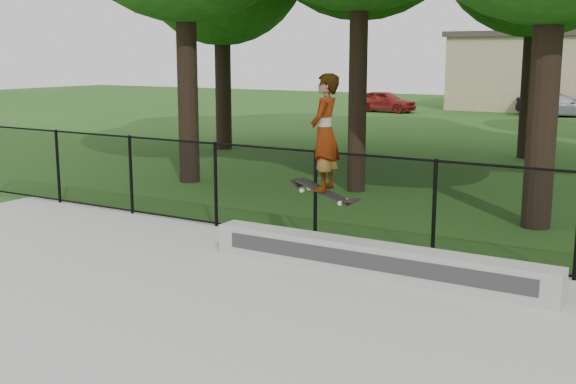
% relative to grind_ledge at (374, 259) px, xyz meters
% --- Properties ---
extents(ground, '(100.00, 100.00, 0.00)m').
position_rel_grind_ledge_xyz_m(ground, '(-1.59, -4.70, -0.28)').
color(ground, '#234A14').
rests_on(ground, ground).
extents(concrete_slab, '(14.00, 12.00, 0.06)m').
position_rel_grind_ledge_xyz_m(concrete_slab, '(-1.59, -4.70, -0.25)').
color(concrete_slab, '#A7A7A2').
rests_on(concrete_slab, ground).
extents(grind_ledge, '(4.99, 0.40, 0.44)m').
position_rel_grind_ledge_xyz_m(grind_ledge, '(0.00, 0.00, 0.00)').
color(grind_ledge, '#B3B3AE').
rests_on(grind_ledge, concrete_slab).
extents(car_a, '(3.44, 1.54, 1.16)m').
position_rel_grind_ledge_xyz_m(car_a, '(-11.88, 27.33, 0.30)').
color(car_a, maroon).
rests_on(car_a, ground).
extents(car_b, '(3.53, 2.03, 1.21)m').
position_rel_grind_ledge_xyz_m(car_b, '(-3.69, 29.97, 0.32)').
color(car_b, black).
rests_on(car_b, ground).
extents(car_c, '(3.81, 2.64, 1.10)m').
position_rel_grind_ledge_xyz_m(car_c, '(-3.14, 29.18, 0.27)').
color(car_c, '#9B9EB0').
rests_on(car_c, ground).
extents(skater_airborne, '(0.80, 0.65, 1.82)m').
position_rel_grind_ledge_xyz_m(skater_airborne, '(-0.73, -0.10, 1.68)').
color(skater_airborne, black).
rests_on(skater_airborne, ground).
extents(chainlink_fence, '(16.06, 0.06, 1.50)m').
position_rel_grind_ledge_xyz_m(chainlink_fence, '(-1.59, 1.20, 0.53)').
color(chainlink_fence, black).
rests_on(chainlink_fence, concrete_slab).
extents(distant_building, '(12.40, 6.40, 4.30)m').
position_rel_grind_ledge_xyz_m(distant_building, '(-3.59, 33.30, 1.88)').
color(distant_building, '#CBBC8E').
rests_on(distant_building, ground).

